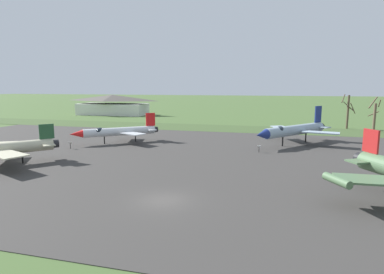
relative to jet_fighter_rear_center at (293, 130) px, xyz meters
The scene contains 10 objects.
ground_plane 31.82m from the jet_fighter_rear_center, 110.86° to the right, with size 600.00×600.00×0.00m, color #425B2D.
asphalt_apron 18.48m from the jet_fighter_rear_center, 128.03° to the right, with size 104.33×50.69×0.05m, color #383533.
grass_verge_strip 20.46m from the jet_fighter_rear_center, 123.75° to the left, with size 164.33×12.00×0.06m, color #3B5029.
jet_fighter_rear_center is the anchor object (origin of this frame).
info_placard_rear_center 9.35m from the jet_fighter_rear_center, 122.11° to the right, with size 0.51×0.26×1.05m.
jet_fighter_rear_left 28.49m from the jet_fighter_rear_center, 167.71° to the right, with size 11.96×10.60×4.80m.
info_placard_rear_left 34.66m from the jet_fighter_rear_center, 159.14° to the right, with size 0.56×0.38×1.08m.
bare_tree_far_left 26.77m from the jet_fighter_rear_center, 62.63° to the left, with size 3.15×3.12×7.53m.
bare_tree_left_of_center 26.01m from the jet_fighter_rear_center, 50.20° to the left, with size 2.27×2.08×7.19m.
visitor_building 69.07m from the jet_fighter_rear_center, 142.56° to the left, with size 23.32×9.79×6.50m.
Camera 1 is at (8.84, -23.98, 9.34)m, focal length 30.29 mm.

